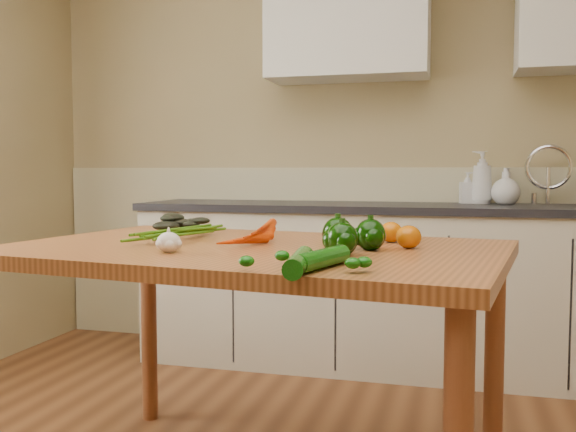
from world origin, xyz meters
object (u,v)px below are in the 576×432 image
(garlic_bulb, at_px, (169,242))
(pepper_b, at_px, (370,235))
(leafy_greens, at_px, (185,217))
(zucchini_a, at_px, (322,259))
(carrot_bunch, at_px, (233,231))
(tomato_b, at_px, (391,232))
(pepper_a, at_px, (338,233))
(pepper_c, at_px, (342,239))
(tomato_c, at_px, (409,237))
(tomato_a, at_px, (344,232))
(soap_bottle_b, at_px, (468,188))
(soap_bottle_c, at_px, (506,186))
(soap_bottle_a, at_px, (482,177))
(zucchini_b, at_px, (299,262))
(table, at_px, (253,274))

(garlic_bulb, relative_size, pepper_b, 0.76)
(leafy_greens, xyz_separation_m, garlic_bulb, (0.24, -0.64, -0.03))
(leafy_greens, relative_size, zucchini_a, 0.98)
(carrot_bunch, distance_m, tomato_b, 0.53)
(pepper_a, bearing_deg, zucchini_a, -84.75)
(pepper_c, xyz_separation_m, tomato_c, (0.17, 0.21, -0.01))
(garlic_bulb, bearing_deg, tomato_c, 22.92)
(tomato_c, bearing_deg, pepper_b, -147.27)
(garlic_bulb, relative_size, tomato_a, 1.00)
(tomato_a, relative_size, tomato_b, 0.94)
(carrot_bunch, distance_m, pepper_a, 0.39)
(zucchini_a, bearing_deg, pepper_c, 89.26)
(zucchini_a, bearing_deg, tomato_b, 80.62)
(tomato_b, bearing_deg, zucchini_a, -99.38)
(carrot_bunch, bearing_deg, pepper_c, -21.91)
(soap_bottle_b, xyz_separation_m, soap_bottle_c, (0.20, -0.07, 0.01))
(leafy_greens, xyz_separation_m, tomato_b, (0.84, -0.20, -0.02))
(tomato_a, bearing_deg, garlic_bulb, -136.47)
(pepper_b, xyz_separation_m, tomato_c, (0.11, 0.07, -0.01))
(leafy_greens, bearing_deg, carrot_bunch, -45.32)
(leafy_greens, xyz_separation_m, zucchini_a, (0.74, -0.83, -0.03))
(pepper_b, xyz_separation_m, pepper_c, (-0.06, -0.14, -0.00))
(soap_bottle_a, relative_size, zucchini_b, 1.14)
(table, bearing_deg, tomato_a, 43.54)
(pepper_b, height_order, zucchini_b, pepper_b)
(soap_bottle_c, relative_size, leafy_greens, 0.87)
(table, xyz_separation_m, tomato_b, (0.42, 0.21, 0.13))
(soap_bottle_b, bearing_deg, pepper_b, 158.97)
(carrot_bunch, height_order, pepper_a, pepper_a)
(soap_bottle_a, height_order, tomato_b, soap_bottle_a)
(soap_bottle_b, relative_size, leafy_greens, 0.78)
(soap_bottle_a, relative_size, pepper_a, 3.00)
(soap_bottle_c, bearing_deg, garlic_bulb, -139.92)
(pepper_b, distance_m, tomato_c, 0.13)
(pepper_a, relative_size, zucchini_a, 0.42)
(table, distance_m, zucchini_a, 0.54)
(soap_bottle_a, relative_size, zucchini_a, 1.26)
(soap_bottle_c, bearing_deg, pepper_c, -127.73)
(tomato_b, bearing_deg, leafy_greens, 166.71)
(tomato_b, bearing_deg, garlic_bulb, -143.67)
(tomato_c, bearing_deg, zucchini_a, -110.43)
(soap_bottle_b, distance_m, pepper_c, 1.92)
(table, relative_size, soap_bottle_a, 5.83)
(soap_bottle_a, height_order, leafy_greens, soap_bottle_a)
(pepper_b, bearing_deg, garlic_bulb, -159.17)
(carrot_bunch, relative_size, tomato_c, 3.68)
(tomato_b, relative_size, tomato_c, 0.97)
(soap_bottle_b, xyz_separation_m, tomato_b, (-0.26, -1.52, -0.11))
(tomato_a, bearing_deg, tomato_b, 7.01)
(table, bearing_deg, leafy_greens, 143.56)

